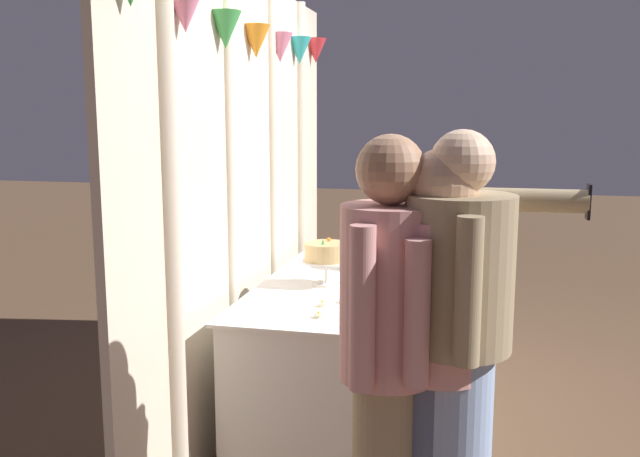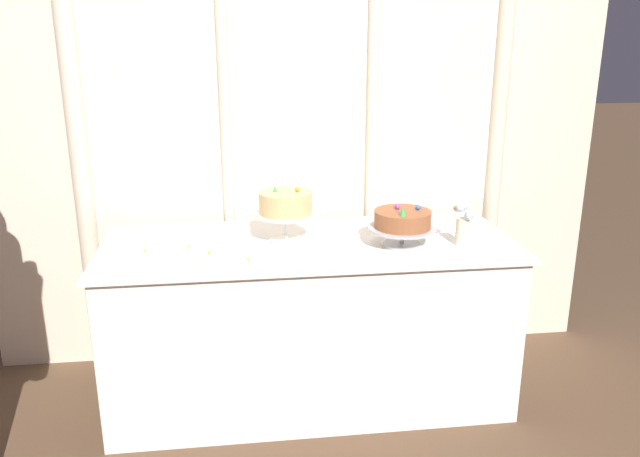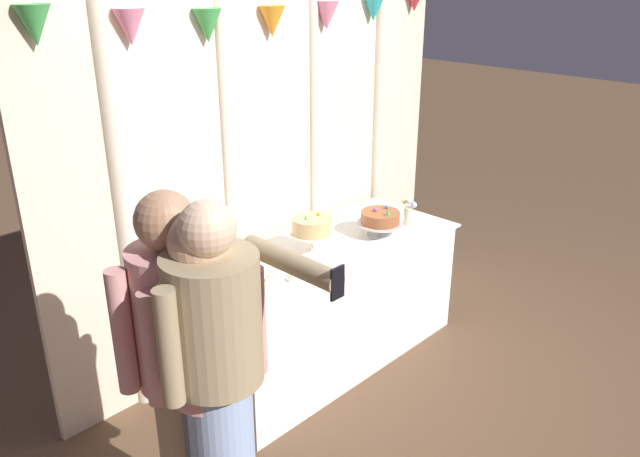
# 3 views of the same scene
# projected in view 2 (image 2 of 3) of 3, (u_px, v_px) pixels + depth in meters

# --- Properties ---
(ground_plane) EXTENTS (24.00, 24.00, 0.00)m
(ground_plane) POSITION_uv_depth(u_px,v_px,m) (312.00, 405.00, 3.08)
(ground_plane) COLOR brown
(draped_curtain) EXTENTS (3.21, 0.16, 2.50)m
(draped_curtain) POSITION_uv_depth(u_px,v_px,m) (296.00, 113.00, 3.24)
(draped_curtain) COLOR beige
(draped_curtain) RESTS_ON ground_plane
(cake_table) EXTENTS (1.89, 0.77, 0.79)m
(cake_table) POSITION_uv_depth(u_px,v_px,m) (309.00, 321.00, 3.05)
(cake_table) COLOR white
(cake_table) RESTS_ON ground_plane
(cake_display_nearleft) EXTENTS (0.27, 0.27, 0.27)m
(cake_display_nearleft) POSITION_uv_depth(u_px,v_px,m) (286.00, 205.00, 2.89)
(cake_display_nearleft) COLOR silver
(cake_display_nearleft) RESTS_ON cake_table
(cake_display_nearright) EXTENTS (0.31, 0.31, 0.21)m
(cake_display_nearright) POSITION_uv_depth(u_px,v_px,m) (402.00, 222.00, 2.86)
(cake_display_nearright) COLOR #B2B2B7
(cake_display_nearright) RESTS_ON cake_table
(flower_vase) EXTENTS (0.08, 0.09, 0.21)m
(flower_vase) POSITION_uv_depth(u_px,v_px,m) (463.00, 225.00, 2.87)
(flower_vase) COLOR beige
(flower_vase) RESTS_ON cake_table
(tealight_far_left) EXTENTS (0.04, 0.04, 0.03)m
(tealight_far_left) POSITION_uv_depth(u_px,v_px,m) (145.00, 254.00, 2.76)
(tealight_far_left) COLOR beige
(tealight_far_left) RESTS_ON cake_table
(tealight_near_left) EXTENTS (0.04, 0.04, 0.04)m
(tealight_near_left) POSITION_uv_depth(u_px,v_px,m) (189.00, 250.00, 2.81)
(tealight_near_left) COLOR beige
(tealight_near_left) RESTS_ON cake_table
(tealight_near_right) EXTENTS (0.04, 0.04, 0.03)m
(tealight_near_right) POSITION_uv_depth(u_px,v_px,m) (209.00, 256.00, 2.74)
(tealight_near_right) COLOR beige
(tealight_near_right) RESTS_ON cake_table
(tealight_far_right) EXTENTS (0.04, 0.04, 0.03)m
(tealight_far_right) POSITION_uv_depth(u_px,v_px,m) (249.00, 262.00, 2.66)
(tealight_far_right) COLOR beige
(tealight_far_right) RESTS_ON cake_table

